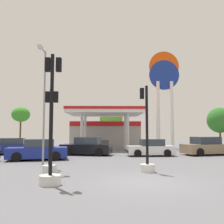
% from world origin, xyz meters
% --- Properties ---
extents(ground_plane, '(90.00, 90.00, 0.00)m').
position_xyz_m(ground_plane, '(0.00, 0.00, 0.00)').
color(ground_plane, slate).
rests_on(ground_plane, ground).
extents(gas_station, '(9.66, 13.23, 4.78)m').
position_xyz_m(gas_station, '(-1.78, 24.15, 2.24)').
color(gas_station, '#ADA89E').
rests_on(gas_station, ground).
extents(station_pole_sign, '(3.85, 0.56, 12.48)m').
position_xyz_m(station_pole_sign, '(5.82, 20.43, 7.91)').
color(station_pole_sign, white).
rests_on(station_pole_sign, ground).
extents(car_0, '(4.72, 2.70, 1.59)m').
position_xyz_m(car_0, '(-3.34, 11.70, 0.72)').
color(car_0, black).
rests_on(car_0, ground).
extents(car_1, '(4.12, 2.02, 1.45)m').
position_xyz_m(car_1, '(2.25, 10.82, 0.65)').
color(car_1, black).
rests_on(car_1, ground).
extents(car_2, '(4.46, 2.57, 1.50)m').
position_xyz_m(car_2, '(-10.08, 12.52, 0.68)').
color(car_2, black).
rests_on(car_2, ground).
extents(car_3, '(4.85, 2.92, 1.62)m').
position_xyz_m(car_3, '(7.48, 11.60, 0.73)').
color(car_3, black).
rests_on(car_3, ground).
extents(car_6, '(4.55, 2.63, 1.53)m').
position_xyz_m(car_6, '(-6.61, 7.93, 0.69)').
color(car_6, black).
rests_on(car_6, ground).
extents(traffic_signal_0, '(0.75, 0.75, 4.48)m').
position_xyz_m(traffic_signal_0, '(0.56, 2.39, 1.13)').
color(traffic_signal_0, silver).
rests_on(traffic_signal_0, ground).
extents(traffic_signal_1, '(0.83, 0.83, 5.17)m').
position_xyz_m(traffic_signal_1, '(-3.69, -0.62, 1.49)').
color(traffic_signal_1, silver).
rests_on(traffic_signal_1, ground).
extents(traffic_signal_3, '(0.70, 0.71, 4.24)m').
position_xyz_m(traffic_signal_3, '(-4.36, 2.16, 1.42)').
color(traffic_signal_3, silver).
rests_on(traffic_signal_3, ground).
extents(tree_0, '(2.92, 2.92, 6.14)m').
position_xyz_m(tree_0, '(-15.61, 29.43, 4.89)').
color(tree_0, brown).
rests_on(tree_0, ground).
extents(tree_1, '(3.76, 3.76, 5.99)m').
position_xyz_m(tree_1, '(-0.89, 29.59, 4.26)').
color(tree_1, brown).
rests_on(tree_1, ground).
extents(tree_2, '(3.99, 3.99, 6.05)m').
position_xyz_m(tree_2, '(16.74, 28.83, 3.98)').
color(tree_2, brown).
rests_on(tree_2, ground).
extents(corner_streetlamp, '(0.24, 1.48, 7.16)m').
position_xyz_m(corner_streetlamp, '(-5.42, 4.67, 4.29)').
color(corner_streetlamp, gray).
rests_on(corner_streetlamp, ground).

